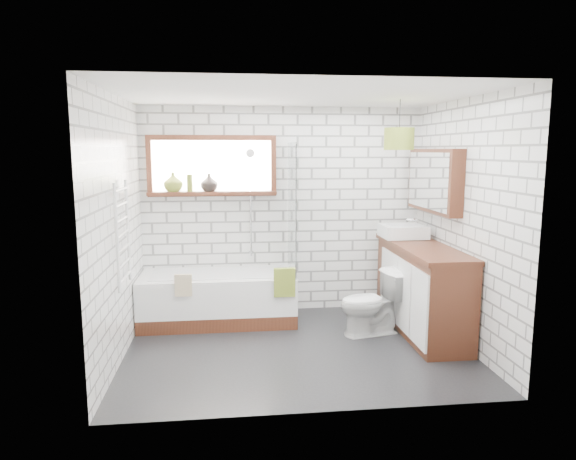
{
  "coord_description": "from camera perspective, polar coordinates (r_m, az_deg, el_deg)",
  "views": [
    {
      "loc": [
        -0.66,
        -4.91,
        1.99
      ],
      "look_at": [
        -0.06,
        0.25,
        1.17
      ],
      "focal_mm": 32.0,
      "sensor_mm": 36.0,
      "label": 1
    }
  ],
  "objects": [
    {
      "name": "towel_green",
      "position": [
        5.65,
        -0.4,
        -5.83
      ],
      "size": [
        0.23,
        0.06,
        0.32
      ],
      "primitive_type": "cube",
      "color": "olive",
      "rests_on": "bathtub"
    },
    {
      "name": "tap",
      "position": [
        6.21,
        14.07,
        0.49
      ],
      "size": [
        0.04,
        0.04,
        0.17
      ],
      "primitive_type": "cylinder",
      "rotation": [
        0.0,
        0.0,
        0.38
      ],
      "color": "silver",
      "rests_on": "vanity"
    },
    {
      "name": "wall_front",
      "position": [
        3.74,
        3.66,
        -2.51
      ],
      "size": [
        3.4,
        0.01,
        2.5
      ],
      "primitive_type": "cube",
      "color": "white",
      "rests_on": "ground"
    },
    {
      "name": "ceiling",
      "position": [
        4.98,
        1.07,
        14.85
      ],
      "size": [
        3.4,
        2.6,
        0.01
      ],
      "primitive_type": "cube",
      "color": "white",
      "rests_on": "ground"
    },
    {
      "name": "wall_left",
      "position": [
        5.08,
        -18.42,
        0.08
      ],
      "size": [
        0.01,
        2.6,
        2.5
      ],
      "primitive_type": "cube",
      "color": "white",
      "rests_on": "ground"
    },
    {
      "name": "mirror_cabinet",
      "position": [
        5.97,
        15.91,
        5.31
      ],
      "size": [
        0.16,
        1.2,
        0.7
      ],
      "primitive_type": "cube",
      "color": "#3B1B10",
      "rests_on": "wall_right"
    },
    {
      "name": "towel_beige",
      "position": [
        5.64,
        -11.55,
        -6.04
      ],
      "size": [
        0.18,
        0.05,
        0.24
      ],
      "primitive_type": "cube",
      "color": "tan",
      "rests_on": "bathtub"
    },
    {
      "name": "vanity",
      "position": [
        5.84,
        14.64,
        -6.3
      ],
      "size": [
        0.55,
        1.7,
        0.97
      ],
      "primitive_type": "cube",
      "color": "#3B1B10",
      "rests_on": "floor"
    },
    {
      "name": "bottle",
      "position": [
        6.17,
        -10.86,
        4.96
      ],
      "size": [
        0.07,
        0.07,
        0.2
      ],
      "primitive_type": "cylinder",
      "rotation": [
        0.0,
        0.0,
        -0.03
      ],
      "color": "olive",
      "rests_on": "window"
    },
    {
      "name": "shower_riser",
      "position": [
        6.21,
        -4.18,
        2.97
      ],
      "size": [
        0.02,
        0.02,
        1.3
      ],
      "primitive_type": "cylinder",
      "color": "silver",
      "rests_on": "wall_back"
    },
    {
      "name": "toilet",
      "position": [
        5.68,
        9.22,
        -8.01
      ],
      "size": [
        0.52,
        0.75,
        0.7
      ],
      "primitive_type": "imported",
      "rotation": [
        0.0,
        0.0,
        -1.37
      ],
      "color": "white",
      "rests_on": "floor"
    },
    {
      "name": "wall_right",
      "position": [
        5.5,
        18.92,
        0.7
      ],
      "size": [
        0.01,
        2.6,
        2.5
      ],
      "primitive_type": "cube",
      "color": "white",
      "rests_on": "ground"
    },
    {
      "name": "towel_radiator",
      "position": [
        5.08,
        -17.89,
        -0.47
      ],
      "size": [
        0.06,
        0.52,
        1.0
      ],
      "primitive_type": "cube",
      "color": "white",
      "rests_on": "wall_left"
    },
    {
      "name": "wall_back",
      "position": [
        6.3,
        -0.54,
        2.16
      ],
      "size": [
        3.4,
        0.01,
        2.5
      ],
      "primitive_type": "cube",
      "color": "white",
      "rests_on": "ground"
    },
    {
      "name": "shower_screen",
      "position": [
        5.9,
        0.44,
        2.42
      ],
      "size": [
        0.02,
        0.72,
        1.5
      ],
      "primitive_type": "cube",
      "color": "white",
      "rests_on": "bathtub"
    },
    {
      "name": "vase_olive",
      "position": [
        6.19,
        -12.65,
        5.04
      ],
      "size": [
        0.26,
        0.26,
        0.23
      ],
      "primitive_type": "imported",
      "rotation": [
        0.0,
        0.0,
        -0.2
      ],
      "color": "olive",
      "rests_on": "window"
    },
    {
      "name": "pendant",
      "position": [
        5.48,
        12.23,
        9.87
      ],
      "size": [
        0.31,
        0.31,
        0.23
      ],
      "primitive_type": "cylinder",
      "color": "olive",
      "rests_on": "ceiling"
    },
    {
      "name": "window",
      "position": [
        6.18,
        -8.43,
        7.05
      ],
      "size": [
        1.52,
        0.16,
        0.68
      ],
      "primitive_type": "cube",
      "color": "#3B1B10",
      "rests_on": "wall_back"
    },
    {
      "name": "floor",
      "position": [
        5.34,
        0.99,
        -13.02
      ],
      "size": [
        3.4,
        2.6,
        0.01
      ],
      "primitive_type": "cube",
      "color": "black",
      "rests_on": "ground"
    },
    {
      "name": "bathtub",
      "position": [
        6.07,
        -7.77,
        -7.48
      ],
      "size": [
        1.77,
        0.78,
        0.57
      ],
      "primitive_type": "cube",
      "color": "white",
      "rests_on": "floor"
    },
    {
      "name": "basin",
      "position": [
        6.17,
        12.66,
        -0.12
      ],
      "size": [
        0.5,
        0.44,
        0.15
      ],
      "primitive_type": "cube",
      "color": "white",
      "rests_on": "vanity"
    },
    {
      "name": "vase_dark",
      "position": [
        6.16,
        -8.75,
        5.05
      ],
      "size": [
        0.22,
        0.22,
        0.21
      ],
      "primitive_type": "imported",
      "rotation": [
        0.0,
        0.0,
        0.08
      ],
      "color": "black",
      "rests_on": "window"
    }
  ]
}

